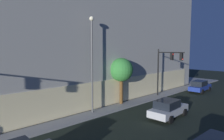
{
  "coord_description": "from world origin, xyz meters",
  "views": [
    {
      "loc": [
        -3.88,
        -7.95,
        6.28
      ],
      "look_at": [
        9.53,
        5.75,
        4.36
      ],
      "focal_mm": 32.54,
      "sensor_mm": 36.0,
      "label": 1
    }
  ],
  "objects_px": {
    "modern_building": "(53,30)",
    "sidewalk_tree": "(121,70)",
    "traffic_light_far_corner": "(167,63)",
    "car_blue": "(200,86)",
    "car_silver": "(168,109)",
    "street_lamp_sidewalk": "(92,54)"
  },
  "relations": [
    {
      "from": "sidewalk_tree",
      "to": "car_silver",
      "type": "height_order",
      "value": "sidewalk_tree"
    },
    {
      "from": "modern_building",
      "to": "sidewalk_tree",
      "type": "bearing_deg",
      "value": -88.79
    },
    {
      "from": "traffic_light_far_corner",
      "to": "car_blue",
      "type": "relative_size",
      "value": 1.28
    },
    {
      "from": "traffic_light_far_corner",
      "to": "sidewalk_tree",
      "type": "distance_m",
      "value": 6.85
    },
    {
      "from": "street_lamp_sidewalk",
      "to": "car_blue",
      "type": "relative_size",
      "value": 1.91
    },
    {
      "from": "street_lamp_sidewalk",
      "to": "car_blue",
      "type": "distance_m",
      "value": 18.95
    },
    {
      "from": "traffic_light_far_corner",
      "to": "car_silver",
      "type": "height_order",
      "value": "traffic_light_far_corner"
    },
    {
      "from": "modern_building",
      "to": "car_blue",
      "type": "relative_size",
      "value": 7.7
    },
    {
      "from": "modern_building",
      "to": "traffic_light_far_corner",
      "type": "height_order",
      "value": "modern_building"
    },
    {
      "from": "modern_building",
      "to": "car_blue",
      "type": "bearing_deg",
      "value": -52.82
    },
    {
      "from": "traffic_light_far_corner",
      "to": "sidewalk_tree",
      "type": "bearing_deg",
      "value": 163.53
    },
    {
      "from": "modern_building",
      "to": "sidewalk_tree",
      "type": "xyz_separation_m",
      "value": [
        0.32,
        -14.93,
        -5.45
      ]
    },
    {
      "from": "modern_building",
      "to": "car_silver",
      "type": "relative_size",
      "value": 8.03
    },
    {
      "from": "modern_building",
      "to": "sidewalk_tree",
      "type": "distance_m",
      "value": 15.9
    },
    {
      "from": "sidewalk_tree",
      "to": "car_silver",
      "type": "distance_m",
      "value": 6.83
    },
    {
      "from": "traffic_light_far_corner",
      "to": "car_blue",
      "type": "height_order",
      "value": "traffic_light_far_corner"
    },
    {
      "from": "car_blue",
      "to": "traffic_light_far_corner",
      "type": "bearing_deg",
      "value": 168.45
    },
    {
      "from": "modern_building",
      "to": "car_silver",
      "type": "height_order",
      "value": "modern_building"
    },
    {
      "from": "sidewalk_tree",
      "to": "car_silver",
      "type": "relative_size",
      "value": 1.12
    },
    {
      "from": "modern_building",
      "to": "car_blue",
      "type": "xyz_separation_m",
      "value": [
        13.88,
        -18.3,
        -8.56
      ]
    },
    {
      "from": "modern_building",
      "to": "traffic_light_far_corner",
      "type": "xyz_separation_m",
      "value": [
        6.86,
        -16.87,
        -4.9
      ]
    },
    {
      "from": "modern_building",
      "to": "sidewalk_tree",
      "type": "height_order",
      "value": "modern_building"
    }
  ]
}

